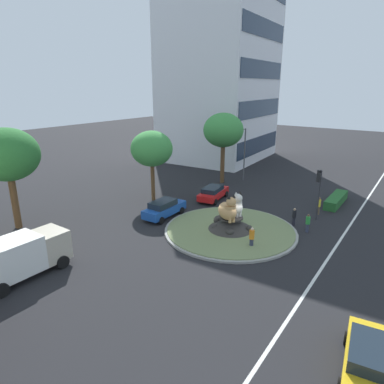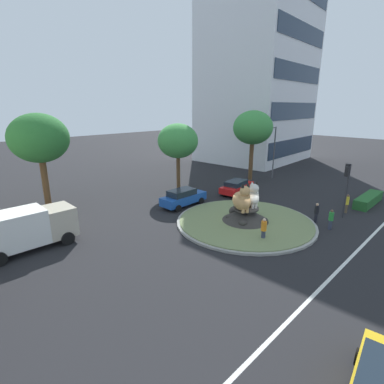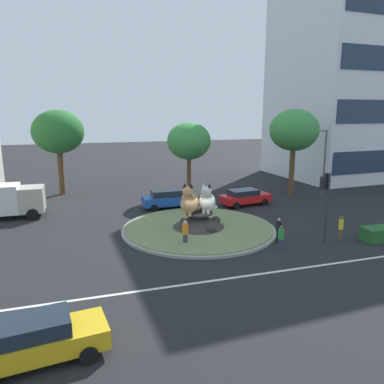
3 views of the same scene
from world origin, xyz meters
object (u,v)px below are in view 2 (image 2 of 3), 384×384
(cat_statue_white, at_px, (251,196))
(hatchback_near_shophouse, at_px, (183,197))
(second_tree_near_tower, at_px, (253,128))
(pedestrian_yellow_shirt, at_px, (347,203))
(traffic_light_mast, at_px, (347,179))
(office_tower, at_px, (258,76))
(pedestrian_green_shirt, at_px, (331,219))
(broadleaf_tree_behind_island, at_px, (178,141))
(streetlight_arm, at_px, (272,148))
(pedestrian_black_shirt, at_px, (316,212))
(cat_statue_calico, at_px, (242,200))
(third_tree_left, at_px, (39,139))
(delivery_box_truck, at_px, (23,229))
(parked_car_right, at_px, (237,187))
(pedestrian_orange_shirt, at_px, (264,229))

(cat_statue_white, relative_size, hatchback_near_shophouse, 0.47)
(second_tree_near_tower, xyz_separation_m, pedestrian_yellow_shirt, (-4.48, -13.34, -5.67))
(traffic_light_mast, relative_size, office_tower, 0.17)
(second_tree_near_tower, distance_m, pedestrian_green_shirt, 17.55)
(broadleaf_tree_behind_island, distance_m, streetlight_arm, 13.40)
(pedestrian_yellow_shirt, relative_size, pedestrian_black_shirt, 1.05)
(office_tower, bearing_deg, cat_statue_calico, -151.02)
(third_tree_left, height_order, delivery_box_truck, third_tree_left)
(broadleaf_tree_behind_island, xyz_separation_m, hatchback_near_shophouse, (-3.17, -4.14, -4.74))
(pedestrian_black_shirt, bearing_deg, streetlight_arm, 44.58)
(parked_car_right, distance_m, delivery_box_truck, 20.74)
(pedestrian_green_shirt, distance_m, pedestrian_black_shirt, 1.54)
(pedestrian_yellow_shirt, bearing_deg, second_tree_near_tower, -26.56)
(third_tree_left, xyz_separation_m, hatchback_near_shophouse, (9.32, -8.85, -5.59))
(broadleaf_tree_behind_island, relative_size, parked_car_right, 1.53)
(hatchback_near_shophouse, bearing_deg, streetlight_arm, -1.46)
(traffic_light_mast, height_order, pedestrian_yellow_shirt, traffic_light_mast)
(traffic_light_mast, xyz_separation_m, parked_car_right, (-0.53, 10.79, -2.65))
(second_tree_near_tower, relative_size, pedestrian_black_shirt, 5.28)
(traffic_light_mast, bearing_deg, pedestrian_black_shirt, 74.85)
(office_tower, distance_m, hatchback_near_shophouse, 31.78)
(streetlight_arm, bearing_deg, pedestrian_yellow_shirt, 75.84)
(broadleaf_tree_behind_island, bearing_deg, traffic_light_mast, -74.79)
(third_tree_left, distance_m, pedestrian_orange_shirt, 20.92)
(pedestrian_orange_shirt, bearing_deg, broadleaf_tree_behind_island, 178.83)
(pedestrian_green_shirt, relative_size, hatchback_near_shophouse, 0.34)
(delivery_box_truck, bearing_deg, pedestrian_black_shirt, -31.50)
(third_tree_left, bearing_deg, pedestrian_yellow_shirt, -48.34)
(delivery_box_truck, bearing_deg, streetlight_arm, -1.18)
(cat_statue_calico, distance_m, pedestrian_green_shirt, 6.99)
(pedestrian_green_shirt, bearing_deg, delivery_box_truck, -147.39)
(parked_car_right, bearing_deg, pedestrian_orange_shirt, -142.39)
(cat_statue_white, xyz_separation_m, pedestrian_green_shirt, (2.99, -5.40, -1.30))
(traffic_light_mast, bearing_deg, second_tree_near_tower, -16.11)
(traffic_light_mast, relative_size, hatchback_near_shophouse, 0.99)
(cat_statue_white, height_order, hatchback_near_shophouse, cat_statue_white)
(hatchback_near_shophouse, distance_m, delivery_box_truck, 13.68)
(second_tree_near_tower, bearing_deg, traffic_light_mast, -113.90)
(pedestrian_black_shirt, bearing_deg, traffic_light_mast, -22.89)
(second_tree_near_tower, distance_m, parked_car_right, 9.13)
(third_tree_left, height_order, pedestrian_yellow_shirt, third_tree_left)
(cat_statue_white, bearing_deg, traffic_light_mast, 76.93)
(broadleaf_tree_behind_island, bearing_deg, pedestrian_black_shirt, -83.41)
(cat_statue_white, relative_size, pedestrian_orange_shirt, 1.30)
(pedestrian_yellow_shirt, xyz_separation_m, delivery_box_truck, (-22.66, 12.54, 0.59))
(second_tree_near_tower, distance_m, delivery_box_truck, 27.62)
(second_tree_near_tower, height_order, pedestrian_black_shirt, second_tree_near_tower)
(pedestrian_black_shirt, xyz_separation_m, delivery_box_truck, (-18.53, 11.55, 0.66))
(third_tree_left, distance_m, hatchback_near_shophouse, 14.01)
(office_tower, xyz_separation_m, pedestrian_orange_shirt, (-28.25, -19.78, -13.25))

